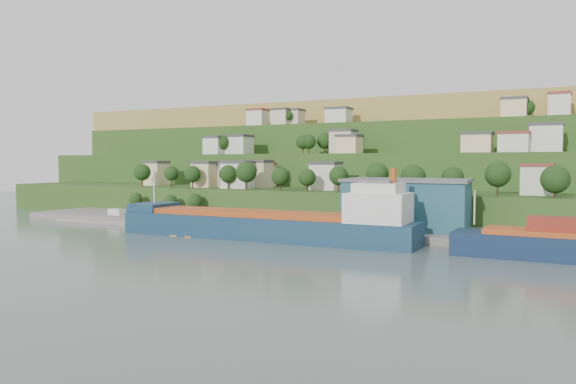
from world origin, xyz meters
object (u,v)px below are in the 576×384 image
Objects in this scene: warehouse at (407,203)px; kayak_orange at (192,236)px; cargo_ship_near at (271,226)px; caravan at (117,213)px.

kayak_orange is at bearing -154.56° from warehouse.
cargo_ship_near is 2.41× the size of warehouse.
warehouse reaches higher than kayak_orange.
kayak_orange is at bearing -13.46° from caravan.
caravan is 1.68× the size of kayak_orange.
caravan is at bearing 137.32° from kayak_orange.
kayak_orange is at bearing -164.01° from cargo_ship_near.
cargo_ship_near is 12.84× the size of caravan.
warehouse is at bearing 10.62° from kayak_orange.
cargo_ship_near is at bearing -1.78° from kayak_orange.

